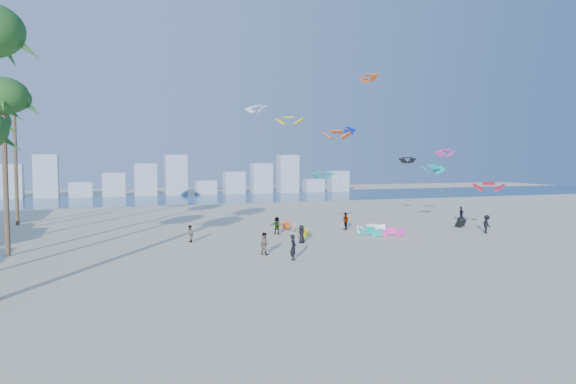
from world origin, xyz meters
name	(u,v)px	position (x,y,z in m)	size (l,w,h in m)	color
ground	(328,281)	(0.00, 0.00, 0.00)	(220.00, 220.00, 0.00)	beige
ocean	(176,198)	(0.00, 72.00, 0.01)	(220.00, 220.00, 0.00)	navy
kitesurfer_near	(293,247)	(0.28, 7.06, 0.96)	(0.70, 0.46, 1.92)	black
kitesurfer_mid	(264,244)	(-1.15, 9.89, 0.88)	(0.86, 0.67, 1.77)	gray
kitesurfers_far	(359,225)	(11.33, 17.98, 0.88)	(33.65, 9.70, 1.88)	black
grounded_kites	(374,229)	(12.89, 17.76, 0.44)	(21.44, 9.53, 1.01)	#FBF00D
flying_kites	(352,129)	(14.03, 25.25, 11.00)	(20.16, 29.77, 18.58)	#0DA79C
distant_skyline	(163,180)	(-1.19, 82.00, 3.09)	(85.00, 3.00, 8.40)	#9EADBF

